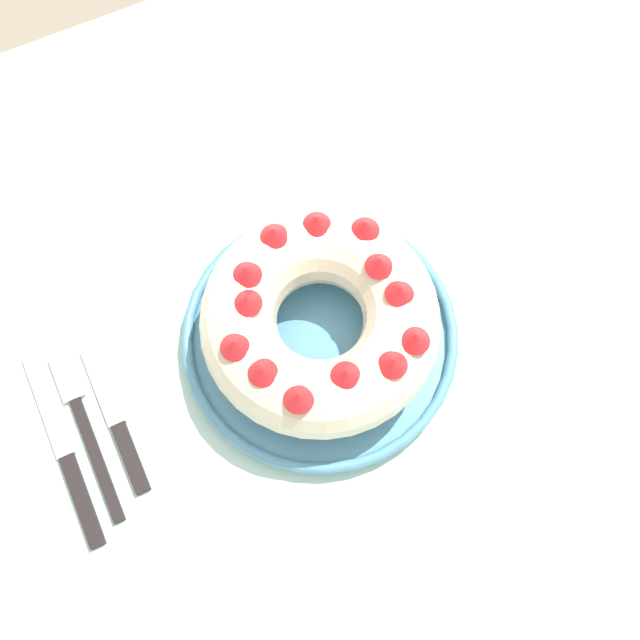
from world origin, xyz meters
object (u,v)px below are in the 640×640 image
serving_knife (68,460)px  cake_knife (119,427)px  bundt_cake (320,319)px  serving_dish (320,336)px  fork (83,422)px

serving_knife → cake_knife: 0.06m
bundt_cake → serving_dish: bearing=104.6°
serving_knife → serving_dish: bearing=0.2°
fork → cake_knife: bearing=-27.5°
fork → cake_knife: (0.03, -0.02, 0.00)m
fork → bundt_cake: bearing=0.6°
serving_dish → cake_knife: (-0.24, 0.00, -0.01)m
bundt_cake → cake_knife: bearing=179.5°
fork → cake_knife: size_ratio=1.13×
serving_dish → bundt_cake: bearing=-75.4°
bundt_cake → cake_knife: size_ratio=1.44×
serving_knife → cake_knife: size_ratio=1.28×
bundt_cake → serving_knife: bundt_cake is taller
bundt_cake → fork: (-0.27, 0.02, -0.06)m
serving_dish → fork: bearing=175.1°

